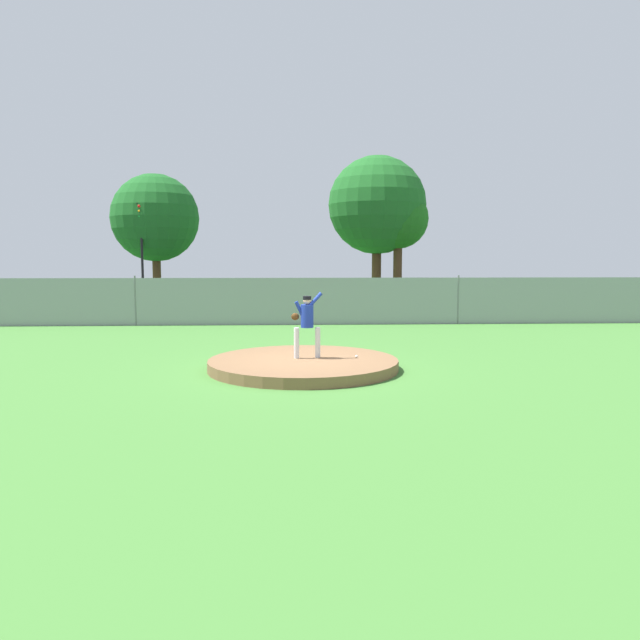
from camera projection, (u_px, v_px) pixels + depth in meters
ground_plane at (300, 337)px, 20.72m from camera, size 80.00×80.00×0.00m
asphalt_strip at (298, 314)px, 29.17m from camera, size 44.00×7.00×0.01m
pitchers_mound at (303, 364)px, 14.75m from camera, size 4.74×4.74×0.26m
pitcher_youth at (307, 320)px, 14.79m from camera, size 0.80×0.32×1.67m
baseball at (357, 356)px, 14.89m from camera, size 0.07×0.07×0.07m
chainlink_fence at (299, 301)px, 24.60m from camera, size 33.75×0.07×2.06m
parked_car_silver at (105, 299)px, 28.43m from camera, size 1.98×4.70×1.69m
parked_car_navy at (314, 298)px, 29.54m from camera, size 1.98×4.58×1.63m
parked_car_champagne at (418, 297)px, 29.75m from camera, size 2.18×4.70×1.77m
parked_car_slate at (513, 299)px, 29.13m from camera, size 2.17×4.73×1.62m
parked_car_red at (249, 299)px, 28.55m from camera, size 1.98×4.11×1.64m
parked_car_burgundy at (369, 298)px, 29.04m from camera, size 1.90×4.63×1.68m
traffic_cone_orange at (172, 308)px, 29.75m from camera, size 0.40×0.40×0.55m
traffic_light_near at (141, 238)px, 32.76m from camera, size 0.28×0.46×5.80m
tree_slender_far at (155, 218)px, 34.86m from camera, size 5.15×5.15×7.73m
tree_bushy_near at (377, 206)px, 35.92m from camera, size 5.95×5.95×8.97m
tree_leaning_west at (398, 220)px, 35.45m from camera, size 3.62×3.62×6.96m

